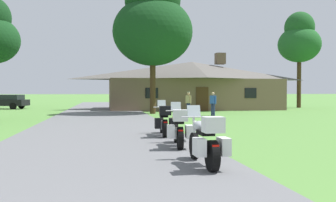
{
  "coord_description": "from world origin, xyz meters",
  "views": [
    {
      "loc": [
        0.16,
        -1.68,
        1.68
      ],
      "look_at": [
        2.85,
        14.17,
        1.29
      ],
      "focal_mm": 39.91,
      "sensor_mm": 36.0,
      "label": 1
    }
  ],
  "objects": [
    {
      "name": "parked_black_suv_far_left",
      "position": [
        -9.6,
        37.07,
        0.78
      ],
      "size": [
        4.91,
        2.93,
        1.4
      ],
      "rotation": [
        0.0,
        0.0,
        1.32
      ],
      "color": "black",
      "rests_on": "ground"
    },
    {
      "name": "motorcycle_yellow_farthest_in_row",
      "position": [
        2.31,
        11.87,
        0.61
      ],
      "size": [
        0.8,
        2.08,
        1.3
      ],
      "rotation": [
        0.0,
        0.0,
        -0.07
      ],
      "color": "black",
      "rests_on": "asphalt_driveway"
    },
    {
      "name": "tree_right_of_lodge",
      "position": [
        20.48,
        34.97,
        7.18
      ],
      "size": [
        4.44,
        4.44,
        10.13
      ],
      "color": "#422D19",
      "rests_on": "ground"
    },
    {
      "name": "stone_lodge",
      "position": [
        8.56,
        33.82,
        2.37
      ],
      "size": [
        16.83,
        8.24,
        5.51
      ],
      "color": "brown",
      "rests_on": "ground"
    },
    {
      "name": "tree_by_lodge_front",
      "position": [
        3.8,
        26.72,
        6.99
      ],
      "size": [
        6.11,
        6.11,
        11.01
      ],
      "color": "#422D19",
      "rests_on": "ground"
    },
    {
      "name": "motorcycle_silver_nearest_to_camera",
      "position": [
        2.3,
        6.09,
        0.61
      ],
      "size": [
        0.73,
        2.08,
        1.3
      ],
      "rotation": [
        0.0,
        0.0,
        0.02
      ],
      "color": "black",
      "rests_on": "asphalt_driveway"
    },
    {
      "name": "motorcycle_yellow_second_in_row",
      "position": [
        2.3,
        9.06,
        0.61
      ],
      "size": [
        0.86,
        2.08,
        1.3
      ],
      "rotation": [
        0.0,
        0.0,
        -0.11
      ],
      "color": "black",
      "rests_on": "asphalt_driveway"
    },
    {
      "name": "asphalt_driveway",
      "position": [
        0.0,
        18.0,
        0.03
      ],
      "size": [
        6.4,
        80.0,
        0.06
      ],
      "primitive_type": "cube",
      "color": "slate",
      "rests_on": "ground"
    },
    {
      "name": "ground_plane",
      "position": [
        0.0,
        20.0,
        0.0
      ],
      "size": [
        500.0,
        500.0,
        0.0
      ],
      "primitive_type": "plane",
      "color": "#56893D"
    },
    {
      "name": "bystander_blue_shirt_beside_signpost",
      "position": [
        7.65,
        23.56,
        0.93
      ],
      "size": [
        0.39,
        0.46,
        1.67
      ],
      "rotation": [
        0.0,
        0.0,
        5.35
      ],
      "color": "navy",
      "rests_on": "ground"
    },
    {
      "name": "bystander_tan_shirt_near_lodge",
      "position": [
        6.19,
        24.91,
        0.95
      ],
      "size": [
        0.38,
        0.48,
        1.69
      ],
      "rotation": [
        0.0,
        0.0,
        5.29
      ],
      "color": "navy",
      "rests_on": "ground"
    }
  ]
}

